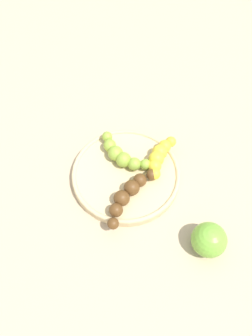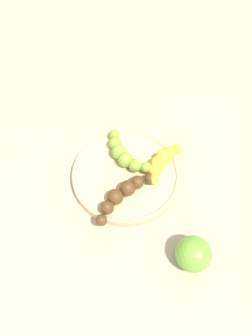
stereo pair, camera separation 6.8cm
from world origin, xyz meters
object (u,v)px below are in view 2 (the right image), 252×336
Objects in this scene: banana_green at (125,154)px; banana_yellow at (162,161)px; fruit_bowl at (126,174)px; apple_green at (193,254)px; banana_overripe at (122,194)px.

banana_yellow is (-0.02, -0.08, 0.00)m from banana_green.
banana_yellow reaches higher than fruit_bowl.
fruit_bowl is 2.47× the size of banana_yellow.
banana_green and banana_yellow have the same top height.
banana_green is 1.78× the size of apple_green.
banana_green and banana_overripe have the same top height.
apple_green is at bearing -176.14° from banana_overripe.
apple_green is at bearing -149.10° from fruit_bowl.
banana_overripe is at bearing 78.90° from banana_yellow.
banana_green is at bearing 26.90° from apple_green.
fruit_bowl is 0.08m from banana_yellow.
apple_green reaches higher than banana_green.
banana_overripe is (-0.06, 0.01, 0.02)m from fruit_bowl.
fruit_bowl is 0.04m from banana_green.
banana_overripe is 1.87× the size of apple_green.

